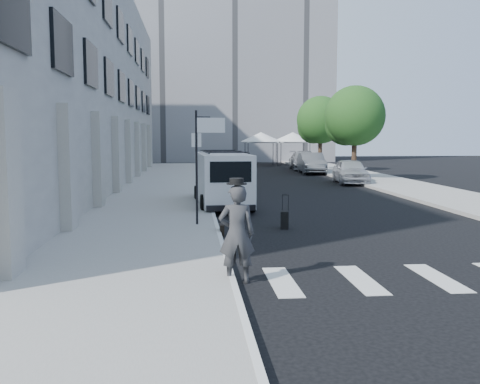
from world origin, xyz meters
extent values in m
plane|color=black|center=(0.00, 0.00, 0.00)|extent=(120.00, 120.00, 0.00)
cube|color=gray|center=(-4.25, 16.00, 0.07)|extent=(4.50, 48.00, 0.15)
cube|color=gray|center=(9.00, 20.00, 0.07)|extent=(4.00, 56.00, 0.15)
cube|color=gray|center=(-11.50, 18.00, 6.00)|extent=(10.00, 44.00, 12.00)
cube|color=slate|center=(2.00, 50.00, 12.50)|extent=(22.00, 12.00, 25.00)
cylinder|color=black|center=(-2.60, 3.20, 1.90)|extent=(0.07, 0.07, 3.50)
cube|color=white|center=(-2.60, 3.22, 2.75)|extent=(0.30, 0.03, 0.42)
cube|color=white|center=(-2.15, 3.20, 3.20)|extent=(0.85, 0.06, 0.45)
cylinder|color=black|center=(7.60, 20.00, 1.40)|extent=(0.32, 0.32, 2.80)
sphere|color=#144115|center=(7.60, 20.00, 4.13)|extent=(3.80, 3.80, 3.80)
sphere|color=#144115|center=(7.20, 20.60, 3.56)|extent=(2.66, 2.66, 2.66)
cylinder|color=black|center=(7.60, 29.00, 1.40)|extent=(0.32, 0.32, 2.80)
sphere|color=#144115|center=(7.60, 29.00, 4.13)|extent=(3.80, 3.80, 3.80)
sphere|color=#144115|center=(7.20, 29.60, 3.56)|extent=(2.66, 2.66, 2.66)
cylinder|color=black|center=(2.60, 36.60, 1.10)|extent=(0.06, 0.06, 2.20)
cylinder|color=black|center=(5.40, 36.60, 1.10)|extent=(0.06, 0.06, 2.20)
cylinder|color=black|center=(2.60, 39.40, 1.10)|extent=(0.06, 0.06, 2.20)
cylinder|color=black|center=(5.40, 39.40, 1.10)|extent=(0.06, 0.06, 2.20)
cube|color=white|center=(4.00, 38.00, 2.25)|extent=(3.00, 3.00, 0.12)
cone|color=white|center=(4.00, 38.00, 2.75)|extent=(4.00, 4.00, 0.90)
cylinder|color=black|center=(5.80, 37.10, 1.10)|extent=(0.06, 0.06, 2.20)
cylinder|color=black|center=(8.60, 37.10, 1.10)|extent=(0.06, 0.06, 2.20)
cylinder|color=black|center=(5.80, 39.90, 1.10)|extent=(0.06, 0.06, 2.20)
cylinder|color=black|center=(8.60, 39.90, 1.10)|extent=(0.06, 0.06, 2.20)
cube|color=white|center=(7.20, 38.50, 2.25)|extent=(3.00, 3.00, 0.12)
cone|color=white|center=(7.20, 38.50, 2.75)|extent=(4.00, 4.00, 0.90)
imported|color=#313133|center=(-1.90, -3.00, 0.98)|extent=(0.72, 0.47, 1.95)
cube|color=black|center=(-1.90, 2.00, 0.17)|extent=(0.12, 0.44, 0.34)
cube|color=black|center=(0.12, 3.00, 0.27)|extent=(0.32, 0.42, 0.55)
cylinder|color=black|center=(0.07, 3.19, 0.79)|extent=(0.02, 0.02, 0.52)
cylinder|color=black|center=(0.26, 3.14, 0.79)|extent=(0.02, 0.02, 0.52)
cube|color=black|center=(0.16, 3.16, 1.04)|extent=(0.21, 0.08, 0.03)
cube|color=silver|center=(-1.50, 8.29, 1.18)|extent=(2.16, 5.16, 1.97)
cube|color=silver|center=(-1.66, 11.05, 0.70)|extent=(1.82, 0.94, 1.03)
cube|color=black|center=(-1.36, 5.78, 1.59)|extent=(1.50, 0.16, 0.75)
cylinder|color=black|center=(-2.49, 10.01, 0.36)|extent=(0.30, 0.73, 0.71)
cylinder|color=black|center=(-0.71, 10.12, 0.36)|extent=(0.30, 0.73, 0.71)
cylinder|color=black|center=(-2.29, 6.55, 0.36)|extent=(0.30, 0.73, 0.71)
cylinder|color=black|center=(-0.52, 6.65, 0.36)|extent=(0.30, 0.73, 0.71)
imported|color=#AAACB2|center=(6.80, 18.07, 0.75)|extent=(2.28, 4.59, 1.50)
imported|color=#4F5255|center=(6.38, 26.69, 0.79)|extent=(2.00, 4.89, 1.58)
imported|color=gray|center=(6.80, 31.38, 0.79)|extent=(2.65, 5.60, 1.58)
camera|label=1|loc=(-2.79, -13.23, 2.89)|focal=40.00mm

